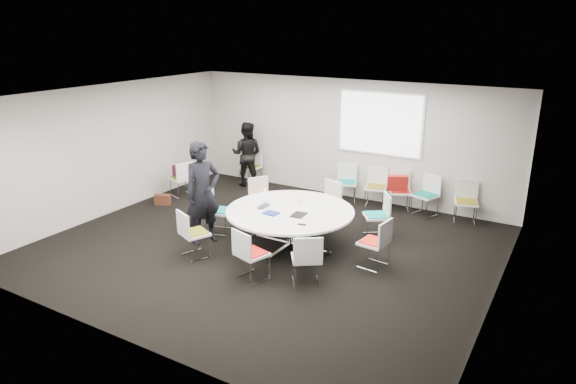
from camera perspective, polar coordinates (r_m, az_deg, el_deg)
The scene contains 31 objects.
room_shell at distance 9.18m, azimuth -1.83°, elevation 1.81°, with size 8.08×7.08×2.88m.
conference_table at distance 9.51m, azimuth 0.22°, elevation -2.98°, with size 2.37×2.37×0.73m.
projection_screen at distance 11.81m, azimuth 10.17°, elevation 7.46°, with size 1.90×0.03×1.35m, color white.
chair_ring_a at distance 8.95m, azimuth 9.51°, elevation -6.58°, with size 0.50×0.51×0.88m.
chair_ring_b at distance 10.16m, azimuth 9.78°, elevation -3.53°, with size 0.63×0.63×0.88m.
chair_ring_c at distance 10.78m, azimuth 4.33°, elevation -2.02°, with size 0.56×0.55×0.88m.
chair_ring_d at distance 10.99m, azimuth -2.89°, elevation -1.60°, with size 0.63×0.63×0.88m.
chair_ring_e at distance 10.36m, azimuth -7.69°, elevation -2.98°, with size 0.56×0.56×0.88m.
chair_ring_f at distance 9.35m, azimuth -10.35°, elevation -5.52°, with size 0.60×0.59×0.88m.
chair_ring_g at distance 8.45m, azimuth -4.09°, elevation -7.93°, with size 0.57×0.56×0.88m.
chair_ring_h at distance 8.29m, azimuth 2.06°, elevation -8.45°, with size 0.63×0.63×0.88m.
chair_back_a at distance 12.15m, azimuth 6.48°, elevation 0.27°, with size 0.59×0.58×0.88m.
chair_back_b at distance 11.90m, azimuth 9.69°, elevation -0.27°, with size 0.55×0.54×0.88m.
chair_back_c at distance 11.73m, azimuth 12.28°, elevation -0.71°, with size 0.60×0.60×0.88m.
chair_back_d at distance 11.57m, azimuth 15.00°, elevation -1.18°, with size 0.58×0.58×0.88m.
chair_back_e at distance 11.39m, azimuth 19.11°, elevation -1.89°, with size 0.57×0.56×0.88m.
chair_spare_left at distance 12.66m, azimuth -11.68°, elevation 0.73°, with size 0.58×0.59×0.88m.
chair_person_back at distance 13.43m, azimuth -4.13°, elevation 2.08°, with size 0.47×0.46×0.88m.
person_main at distance 9.71m, azimuth -9.45°, elevation -0.12°, with size 0.71×0.47×1.96m, color black.
person_back at distance 13.16m, azimuth -4.60°, elevation 4.21°, with size 0.80×0.63×1.65m, color black.
laptop at distance 9.59m, azimuth -2.52°, elevation -1.63°, with size 0.32×0.20×0.03m, color #333338.
laptop_lid at distance 9.79m, azimuth -2.63°, elevation -0.48°, with size 0.30×0.02×0.22m, color silver.
notebook_black at distance 9.18m, azimuth 1.19°, elevation -2.55°, with size 0.22×0.30×0.02m, color black.
tablet_folio at distance 9.25m, azimuth -1.88°, elevation -2.36°, with size 0.26×0.20×0.03m, color navy.
papers_right at distance 9.40m, azimuth 4.07°, elevation -2.14°, with size 0.30×0.21×0.00m, color white.
papers_front at distance 9.05m, azimuth 3.71°, elevation -2.94°, with size 0.30×0.21×0.00m, color silver.
cup at distance 9.79m, azimuth 1.40°, elevation -0.98°, with size 0.08×0.08×0.09m, color white.
phone at distance 8.76m, azimuth 1.56°, elevation -3.63°, with size 0.14×0.07×0.01m, color black.
maroon_bag at distance 12.58m, azimuth -11.82°, elevation 2.25°, with size 0.40×0.14×0.28m, color #401127.
brown_bag at distance 12.22m, azimuth -13.75°, elevation -0.82°, with size 0.36×0.16×0.24m, color #462516.
red_jacket at distance 11.39m, azimuth 12.09°, elevation 0.99°, with size 0.44×0.10×0.35m, color #B01B15.
Camera 1 is at (4.81, -7.45, 3.98)m, focal length 32.00 mm.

